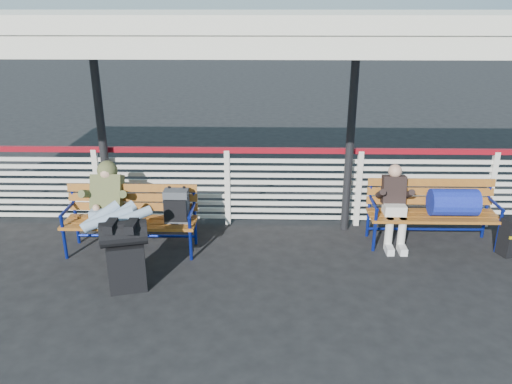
{
  "coord_description": "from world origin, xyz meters",
  "views": [
    {
      "loc": [
        0.6,
        -5.26,
        3.25
      ],
      "look_at": [
        0.46,
        1.0,
        0.88
      ],
      "focal_mm": 35.0,
      "sensor_mm": 36.0,
      "label": 1
    }
  ],
  "objects_px": {
    "luggage_stack": "(126,253)",
    "bench_right": "(444,204)",
    "bench_left": "(145,211)",
    "traveler_man": "(112,211)",
    "companion_person": "(394,205)"
  },
  "relations": [
    {
      "from": "luggage_stack",
      "to": "bench_right",
      "type": "relative_size",
      "value": 0.5
    },
    {
      "from": "traveler_man",
      "to": "companion_person",
      "type": "relative_size",
      "value": 1.43
    },
    {
      "from": "luggage_stack",
      "to": "companion_person",
      "type": "xyz_separation_m",
      "value": [
        3.46,
        1.32,
        0.11
      ]
    },
    {
      "from": "traveler_man",
      "to": "bench_right",
      "type": "bearing_deg",
      "value": 7.95
    },
    {
      "from": "bench_left",
      "to": "companion_person",
      "type": "distance_m",
      "value": 3.48
    },
    {
      "from": "bench_right",
      "to": "companion_person",
      "type": "xyz_separation_m",
      "value": [
        -0.7,
        0.0,
        -0.02
      ]
    },
    {
      "from": "luggage_stack",
      "to": "bench_left",
      "type": "distance_m",
      "value": 1.04
    },
    {
      "from": "traveler_man",
      "to": "bench_left",
      "type": "bearing_deg",
      "value": 45.25
    },
    {
      "from": "luggage_stack",
      "to": "bench_right",
      "type": "bearing_deg",
      "value": 3.05
    },
    {
      "from": "companion_person",
      "to": "bench_left",
      "type": "bearing_deg",
      "value": -175.31
    },
    {
      "from": "bench_left",
      "to": "bench_right",
      "type": "bearing_deg",
      "value": 3.89
    },
    {
      "from": "traveler_man",
      "to": "companion_person",
      "type": "height_order",
      "value": "traveler_man"
    },
    {
      "from": "luggage_stack",
      "to": "bench_right",
      "type": "height_order",
      "value": "bench_right"
    },
    {
      "from": "luggage_stack",
      "to": "companion_person",
      "type": "distance_m",
      "value": 3.71
    },
    {
      "from": "bench_left",
      "to": "companion_person",
      "type": "xyz_separation_m",
      "value": [
        3.46,
        0.28,
        0.0
      ]
    }
  ]
}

